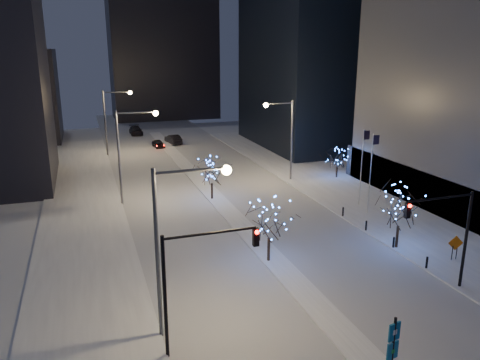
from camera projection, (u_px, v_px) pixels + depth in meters
name	position (u px, v px, depth m)	size (l,w,h in m)	color
ground	(332.00, 323.00, 28.24)	(160.00, 160.00, 0.00)	silver
road	(196.00, 178.00, 60.16)	(20.00, 130.00, 0.02)	#B1B6C0
median	(206.00, 188.00, 55.58)	(2.00, 80.00, 0.15)	white
east_sidewalk	(362.00, 200.00, 51.09)	(10.00, 90.00, 0.15)	white
west_sidewalk	(84.00, 232.00, 42.14)	(8.00, 90.00, 0.15)	white
filler_west_far	(4.00, 96.00, 81.89)	(18.00, 16.00, 16.00)	black
horizon_block	(161.00, 27.00, 108.33)	(24.00, 14.00, 42.00)	black
street_lamp_w_near	(176.00, 228.00, 25.55)	(4.40, 0.56, 10.00)	#595E66
street_lamp_w_mid	(129.00, 144.00, 48.35)	(4.40, 0.56, 10.00)	#595E66
street_lamp_w_far	(112.00, 114.00, 71.15)	(4.40, 0.56, 10.00)	#595E66
street_lamp_east	(285.00, 130.00, 56.97)	(3.90, 0.56, 10.00)	#595E66
traffic_signal_west	(194.00, 272.00, 24.35)	(5.26, 0.43, 7.00)	black
traffic_signal_east	(449.00, 226.00, 30.62)	(5.26, 0.43, 7.00)	black
flagpoles	(367.00, 165.00, 46.80)	(1.35, 2.60, 8.00)	silver
bollards	(379.00, 234.00, 40.35)	(0.16, 12.16, 0.90)	black
car_near	(158.00, 144.00, 78.45)	(1.52, 3.77, 1.28)	black
car_mid	(173.00, 139.00, 81.57)	(1.68, 4.82, 1.59)	black
car_far	(136.00, 131.00, 90.24)	(2.21, 5.44, 1.58)	black
holiday_tree_median_near	(269.00, 222.00, 35.43)	(4.45, 4.45, 4.77)	black
holiday_tree_median_far	(212.00, 172.00, 50.48)	(4.06, 4.06, 4.64)	black
holiday_tree_plaza_near	(400.00, 208.00, 37.84)	(4.35, 4.35, 5.22)	black
holiday_tree_plaza_far	(337.00, 158.00, 59.18)	(3.18, 3.18, 3.91)	black
wayfinding_sign	(393.00, 347.00, 22.01)	(0.71, 0.24, 3.98)	black
construction_sign	(455.00, 245.00, 36.10)	(1.18, 0.35, 1.99)	black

